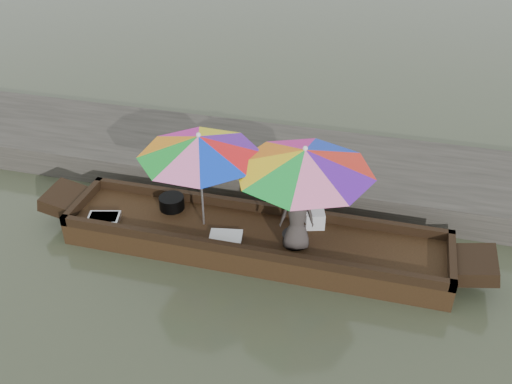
% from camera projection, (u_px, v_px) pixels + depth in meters
% --- Properties ---
extents(water, '(80.00, 80.00, 0.00)m').
position_uv_depth(water, '(254.00, 250.00, 8.69)').
color(water, '#3D432E').
rests_on(water, ground).
extents(dock, '(22.00, 2.20, 0.50)m').
position_uv_depth(dock, '(286.00, 165.00, 10.33)').
color(dock, '#2D2B26').
rests_on(dock, ground).
extents(boat_hull, '(5.75, 1.20, 0.35)m').
position_uv_depth(boat_hull, '(254.00, 241.00, 8.59)').
color(boat_hull, black).
rests_on(boat_hull, water).
extents(cooking_pot, '(0.39, 0.39, 0.21)m').
position_uv_depth(cooking_pot, '(172.00, 203.00, 8.96)').
color(cooking_pot, black).
rests_on(cooking_pot, boat_hull).
extents(tray_crayfish, '(0.54, 0.44, 0.09)m').
position_uv_depth(tray_crayfish, '(104.00, 219.00, 8.70)').
color(tray_crayfish, silver).
rests_on(tray_crayfish, boat_hull).
extents(tray_scallop, '(0.53, 0.41, 0.06)m').
position_uv_depth(tray_scallop, '(226.00, 237.00, 8.34)').
color(tray_scallop, silver).
rests_on(tray_scallop, boat_hull).
extents(charcoal_grill, '(0.35, 0.35, 0.16)m').
position_uv_depth(charcoal_grill, '(295.00, 239.00, 8.22)').
color(charcoal_grill, black).
rests_on(charcoal_grill, boat_hull).
extents(supply_bag, '(0.33, 0.29, 0.26)m').
position_uv_depth(supply_bag, '(315.00, 219.00, 8.54)').
color(supply_bag, silver).
rests_on(supply_bag, boat_hull).
extents(vendor, '(0.56, 0.44, 1.01)m').
position_uv_depth(vendor, '(297.00, 218.00, 7.93)').
color(vendor, '#342D2B').
rests_on(vendor, boat_hull).
extents(umbrella_bow, '(2.27, 2.27, 1.55)m').
position_uv_depth(umbrella_bow, '(201.00, 181.00, 8.24)').
color(umbrella_bow, '#5A14A5').
rests_on(umbrella_bow, boat_hull).
extents(umbrella_stern, '(1.97, 1.97, 1.55)m').
position_uv_depth(umbrella_stern, '(303.00, 195.00, 7.92)').
color(umbrella_stern, red).
rests_on(umbrella_stern, boat_hull).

